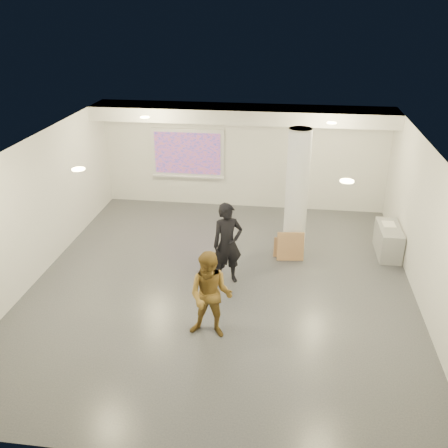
# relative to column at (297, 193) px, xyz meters

# --- Properties ---
(floor) EXTENTS (8.00, 9.00, 0.01)m
(floor) POSITION_rel_column_xyz_m (-1.50, -1.80, -1.50)
(floor) COLOR #383B40
(floor) RESTS_ON ground
(ceiling) EXTENTS (8.00, 9.00, 0.01)m
(ceiling) POSITION_rel_column_xyz_m (-1.50, -1.80, 1.50)
(ceiling) COLOR silver
(ceiling) RESTS_ON floor
(wall_back) EXTENTS (8.00, 0.01, 3.00)m
(wall_back) POSITION_rel_column_xyz_m (-1.50, 2.70, 0.00)
(wall_back) COLOR silver
(wall_back) RESTS_ON floor
(wall_front) EXTENTS (8.00, 0.01, 3.00)m
(wall_front) POSITION_rel_column_xyz_m (-1.50, -6.30, 0.00)
(wall_front) COLOR silver
(wall_front) RESTS_ON floor
(wall_left) EXTENTS (0.01, 9.00, 3.00)m
(wall_left) POSITION_rel_column_xyz_m (-5.50, -1.80, 0.00)
(wall_left) COLOR silver
(wall_left) RESTS_ON floor
(wall_right) EXTENTS (0.01, 9.00, 3.00)m
(wall_right) POSITION_rel_column_xyz_m (2.50, -1.80, 0.00)
(wall_right) COLOR silver
(wall_right) RESTS_ON floor
(soffit_band) EXTENTS (8.00, 1.10, 0.36)m
(soffit_band) POSITION_rel_column_xyz_m (-1.50, 2.15, 1.32)
(soffit_band) COLOR silver
(soffit_band) RESTS_ON ceiling
(downlight_nw) EXTENTS (0.22, 0.22, 0.02)m
(downlight_nw) POSITION_rel_column_xyz_m (-3.70, 0.70, 1.48)
(downlight_nw) COLOR #FEE691
(downlight_nw) RESTS_ON ceiling
(downlight_ne) EXTENTS (0.22, 0.22, 0.02)m
(downlight_ne) POSITION_rel_column_xyz_m (0.70, 0.70, 1.48)
(downlight_ne) COLOR #FEE691
(downlight_ne) RESTS_ON ceiling
(downlight_sw) EXTENTS (0.22, 0.22, 0.02)m
(downlight_sw) POSITION_rel_column_xyz_m (-3.70, -3.30, 1.48)
(downlight_sw) COLOR #FEE691
(downlight_sw) RESTS_ON ceiling
(downlight_se) EXTENTS (0.22, 0.22, 0.02)m
(downlight_se) POSITION_rel_column_xyz_m (0.70, -3.30, 1.48)
(downlight_se) COLOR #FEE691
(downlight_se) RESTS_ON ceiling
(column) EXTENTS (0.52, 0.52, 3.00)m
(column) POSITION_rel_column_xyz_m (0.00, 0.00, 0.00)
(column) COLOR white
(column) RESTS_ON floor
(projection_screen) EXTENTS (2.10, 0.13, 1.42)m
(projection_screen) POSITION_rel_column_xyz_m (-3.10, 2.65, 0.03)
(projection_screen) COLOR silver
(projection_screen) RESTS_ON wall_back
(credenza) EXTENTS (0.51, 1.20, 0.70)m
(credenza) POSITION_rel_column_xyz_m (2.22, 0.16, -1.15)
(credenza) COLOR gray
(credenza) RESTS_ON floor
(papers_stack) EXTENTS (0.29, 0.37, 0.02)m
(papers_stack) POSITION_rel_column_xyz_m (2.21, 0.29, -0.79)
(papers_stack) COLOR white
(papers_stack) RESTS_ON credenza
(cardboard_back) EXTENTS (0.64, 0.23, 0.68)m
(cardboard_back) POSITION_rel_column_xyz_m (-0.07, -0.46, -1.16)
(cardboard_back) COLOR #A0744A
(cardboard_back) RESTS_ON floor
(cardboard_front) EXTENTS (0.44, 0.16, 0.47)m
(cardboard_front) POSITION_rel_column_xyz_m (-0.25, -0.34, -1.26)
(cardboard_front) COLOR #A0744A
(cardboard_front) RESTS_ON floor
(woman) EXTENTS (0.77, 0.66, 1.79)m
(woman) POSITION_rel_column_xyz_m (-1.40, -1.61, -0.61)
(woman) COLOR black
(woman) RESTS_ON floor
(man) EXTENTS (0.86, 0.70, 1.66)m
(man) POSITION_rel_column_xyz_m (-1.45, -3.52, -0.67)
(man) COLOR olive
(man) RESTS_ON floor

